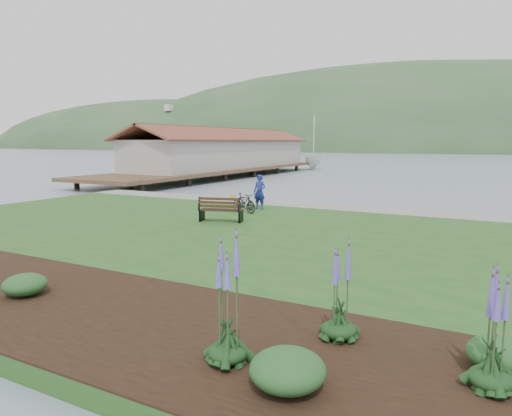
{
  "coord_description": "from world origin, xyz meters",
  "views": [
    {
      "loc": [
        7.23,
        -16.25,
        3.86
      ],
      "look_at": [
        -0.99,
        -0.75,
        1.3
      ],
      "focal_mm": 32.0,
      "sensor_mm": 36.0,
      "label": 1
    }
  ],
  "objects_px": {
    "park_bench": "(220,209)",
    "bicycle_a": "(245,201)",
    "person": "(260,189)",
    "sailboat": "(313,169)"
  },
  "relations": [
    {
      "from": "person",
      "to": "bicycle_a",
      "type": "distance_m",
      "value": 0.98
    },
    {
      "from": "person",
      "to": "sailboat",
      "type": "relative_size",
      "value": 0.09
    },
    {
      "from": "person",
      "to": "bicycle_a",
      "type": "height_order",
      "value": "person"
    },
    {
      "from": "bicycle_a",
      "to": "sailboat",
      "type": "xyz_separation_m",
      "value": [
        -11.56,
        40.17,
        -0.81
      ]
    },
    {
      "from": "person",
      "to": "sailboat",
      "type": "height_order",
      "value": "sailboat"
    },
    {
      "from": "park_bench",
      "to": "bicycle_a",
      "type": "relative_size",
      "value": 1.26
    },
    {
      "from": "person",
      "to": "sailboat",
      "type": "distance_m",
      "value": 41.69
    },
    {
      "from": "person",
      "to": "bicycle_a",
      "type": "bearing_deg",
      "value": -152.7
    },
    {
      "from": "park_bench",
      "to": "sailboat",
      "type": "bearing_deg",
      "value": 90.39
    },
    {
      "from": "sailboat",
      "to": "park_bench",
      "type": "bearing_deg",
      "value": -104.78
    }
  ]
}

